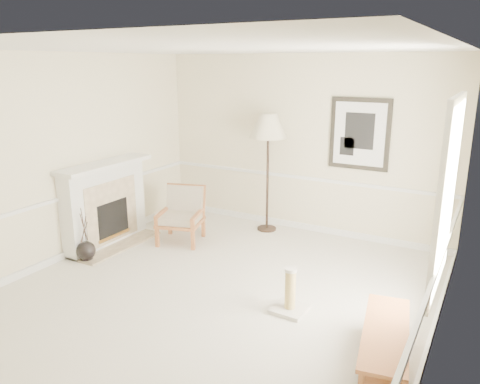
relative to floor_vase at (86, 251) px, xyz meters
name	(u,v)px	position (x,y,z in m)	size (l,w,h in m)	color
ground	(214,294)	(2.13, 0.05, -0.15)	(5.50, 5.50, 0.00)	silver
room	(225,144)	(2.27, 0.12, 1.72)	(5.04, 5.54, 2.92)	beige
fireplace	(105,205)	(-0.21, 0.65, 0.49)	(0.64, 1.64, 1.31)	white
floor_vase	(86,251)	(0.00, 0.00, 0.00)	(0.28, 0.28, 0.81)	black
armchair	(182,212)	(0.71, 1.37, 0.32)	(0.83, 0.86, 0.87)	#9E6533
floor_lamp	(268,129)	(1.68, 2.45, 1.57)	(0.68, 0.68, 1.97)	black
bench	(385,343)	(4.28, -0.39, 0.11)	(0.63, 1.40, 0.39)	#9E6533
scratching_post	(290,298)	(3.11, 0.13, 0.02)	(0.39, 0.39, 0.54)	beige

